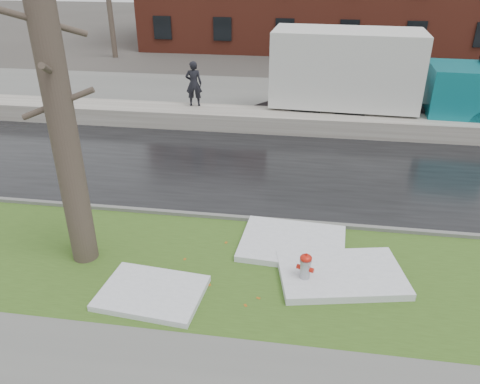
# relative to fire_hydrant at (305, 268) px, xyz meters

# --- Properties ---
(ground) EXTENTS (120.00, 120.00, 0.00)m
(ground) POSITION_rel_fire_hydrant_xyz_m (-1.99, 1.59, -0.48)
(ground) COLOR #47423D
(ground) RESTS_ON ground
(verge) EXTENTS (60.00, 4.50, 0.04)m
(verge) POSITION_rel_fire_hydrant_xyz_m (-1.99, 0.34, -0.46)
(verge) COLOR #324E1A
(verge) RESTS_ON ground
(road) EXTENTS (60.00, 7.00, 0.03)m
(road) POSITION_rel_fire_hydrant_xyz_m (-1.99, 6.09, -0.46)
(road) COLOR black
(road) RESTS_ON ground
(parking_lot) EXTENTS (60.00, 9.00, 0.03)m
(parking_lot) POSITION_rel_fire_hydrant_xyz_m (-1.99, 14.59, -0.46)
(parking_lot) COLOR slate
(parking_lot) RESTS_ON ground
(curb) EXTENTS (60.00, 0.15, 0.14)m
(curb) POSITION_rel_fire_hydrant_xyz_m (-1.99, 2.59, -0.41)
(curb) COLOR slate
(curb) RESTS_ON ground
(snowbank) EXTENTS (60.00, 1.60, 0.75)m
(snowbank) POSITION_rel_fire_hydrant_xyz_m (-1.99, 10.29, -0.10)
(snowbank) COLOR #B2ADA3
(snowbank) RESTS_ON ground
(bg_tree_left) EXTENTS (1.40, 1.62, 6.50)m
(bg_tree_left) POSITION_rel_fire_hydrant_xyz_m (-13.99, 23.59, 2.86)
(bg_tree_left) COLOR brown
(bg_tree_left) RESTS_ON ground
(bg_tree_center) EXTENTS (1.40, 1.62, 6.50)m
(bg_tree_center) POSITION_rel_fire_hydrant_xyz_m (-7.99, 27.59, 2.86)
(bg_tree_center) COLOR brown
(bg_tree_center) RESTS_ON ground
(fire_hydrant) EXTENTS (0.41, 0.38, 0.82)m
(fire_hydrant) POSITION_rel_fire_hydrant_xyz_m (0.00, 0.00, 0.00)
(fire_hydrant) COLOR #A2A3AA
(fire_hydrant) RESTS_ON verge
(tree) EXTENTS (1.54, 1.80, 7.53)m
(tree) POSITION_rel_fire_hydrant_xyz_m (-5.35, 0.26, 3.36)
(tree) COLOR brown
(tree) RESTS_ON verge
(box_truck) EXTENTS (11.76, 3.24, 3.90)m
(box_truck) POSITION_rel_fire_hydrant_xyz_m (2.49, 11.66, 1.59)
(box_truck) COLOR black
(box_truck) RESTS_ON ground
(worker) EXTENTS (0.76, 0.55, 1.92)m
(worker) POSITION_rel_fire_hydrant_xyz_m (-5.08, 10.69, 1.23)
(worker) COLOR black
(worker) RESTS_ON snowbank
(snow_patch_near) EXTENTS (2.73, 2.17, 0.16)m
(snow_patch_near) POSITION_rel_fire_hydrant_xyz_m (-0.34, 1.49, -0.36)
(snow_patch_near) COLOR silver
(snow_patch_near) RESTS_ON verge
(snow_patch_far) EXTENTS (2.34, 1.79, 0.14)m
(snow_patch_far) POSITION_rel_fire_hydrant_xyz_m (-3.28, -0.91, -0.37)
(snow_patch_far) COLOR silver
(snow_patch_far) RESTS_ON verge
(snow_patch_side) EXTENTS (3.10, 2.32, 0.18)m
(snow_patch_side) POSITION_rel_fire_hydrant_xyz_m (0.83, 0.35, -0.35)
(snow_patch_side) COLOR silver
(snow_patch_side) RESTS_ON verge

